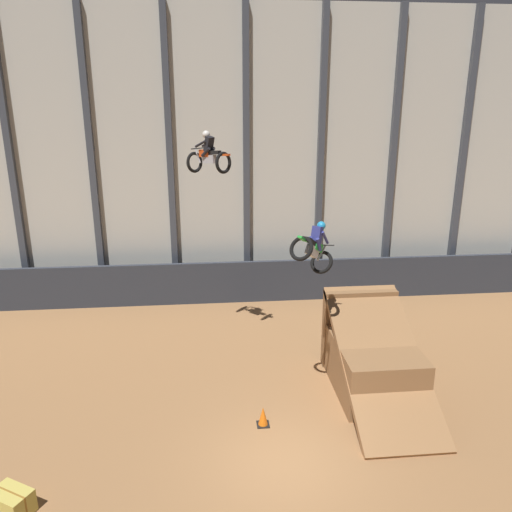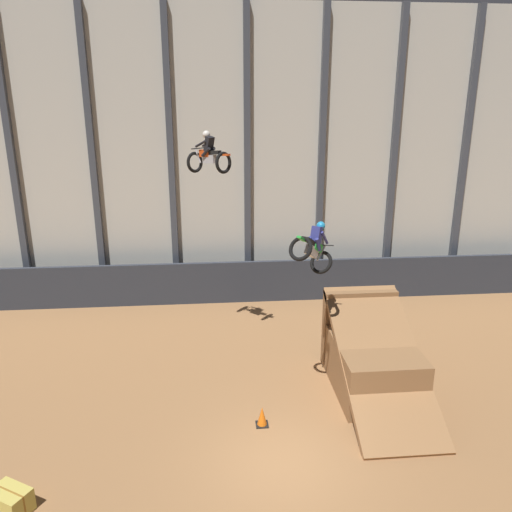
{
  "view_description": "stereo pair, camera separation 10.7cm",
  "coord_description": "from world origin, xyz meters",
  "px_view_note": "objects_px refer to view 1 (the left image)",
  "views": [
    {
      "loc": [
        -1.77,
        -10.52,
        8.9
      ],
      "look_at": [
        -0.15,
        6.0,
        3.78
      ],
      "focal_mm": 35.0,
      "sensor_mm": 36.0,
      "label": 1
    },
    {
      "loc": [
        -1.66,
        -10.53,
        8.9
      ],
      "look_at": [
        -0.15,
        6.0,
        3.78
      ],
      "focal_mm": 35.0,
      "sensor_mm": 36.0,
      "label": 2
    }
  ],
  "objects_px": {
    "rider_bike_left_air": "(208,156)",
    "traffic_cone_near_ramp": "(263,416)",
    "dirt_ramp": "(371,357)",
    "hay_bale_trackside": "(12,502)",
    "rider_bike_right_air": "(314,248)"
  },
  "relations": [
    {
      "from": "dirt_ramp",
      "to": "rider_bike_left_air",
      "type": "relative_size",
      "value": 3.29
    },
    {
      "from": "traffic_cone_near_ramp",
      "to": "hay_bale_trackside",
      "type": "relative_size",
      "value": 0.54
    },
    {
      "from": "traffic_cone_near_ramp",
      "to": "dirt_ramp",
      "type": "bearing_deg",
      "value": 26.1
    },
    {
      "from": "hay_bale_trackside",
      "to": "rider_bike_left_air",
      "type": "bearing_deg",
      "value": 58.99
    },
    {
      "from": "dirt_ramp",
      "to": "rider_bike_right_air",
      "type": "relative_size",
      "value": 3.07
    },
    {
      "from": "traffic_cone_near_ramp",
      "to": "hay_bale_trackside",
      "type": "distance_m",
      "value": 6.55
    },
    {
      "from": "rider_bike_right_air",
      "to": "traffic_cone_near_ramp",
      "type": "height_order",
      "value": "rider_bike_right_air"
    },
    {
      "from": "rider_bike_left_air",
      "to": "hay_bale_trackside",
      "type": "bearing_deg",
      "value": -165.57
    },
    {
      "from": "rider_bike_left_air",
      "to": "traffic_cone_near_ramp",
      "type": "bearing_deg",
      "value": -119.95
    },
    {
      "from": "traffic_cone_near_ramp",
      "to": "rider_bike_left_air",
      "type": "bearing_deg",
      "value": 104.61
    },
    {
      "from": "rider_bike_left_air",
      "to": "rider_bike_right_air",
      "type": "bearing_deg",
      "value": -95.33
    },
    {
      "from": "dirt_ramp",
      "to": "traffic_cone_near_ramp",
      "type": "relative_size",
      "value": 9.17
    },
    {
      "from": "traffic_cone_near_ramp",
      "to": "hay_bale_trackside",
      "type": "bearing_deg",
      "value": -156.34
    },
    {
      "from": "rider_bike_right_air",
      "to": "rider_bike_left_air",
      "type": "bearing_deg",
      "value": 171.35
    },
    {
      "from": "dirt_ramp",
      "to": "traffic_cone_near_ramp",
      "type": "bearing_deg",
      "value": -153.9
    }
  ]
}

